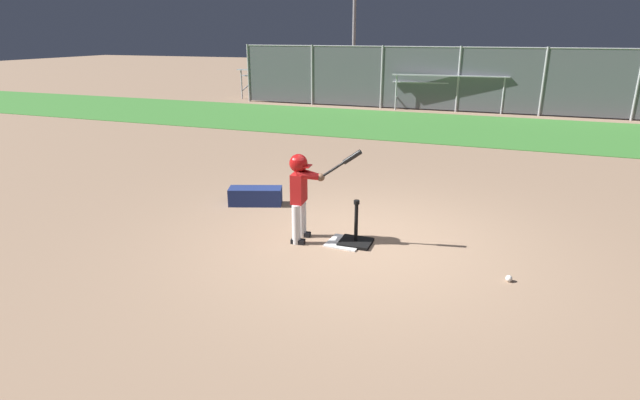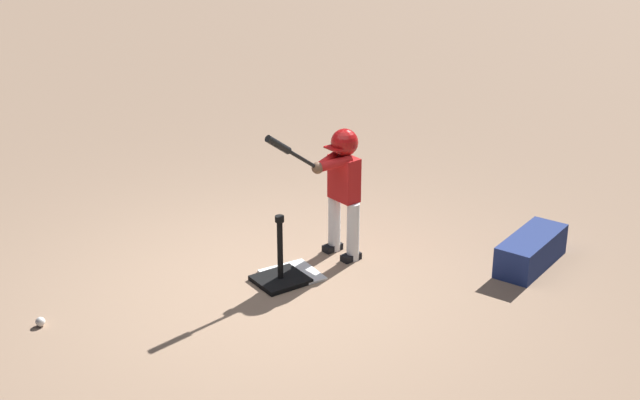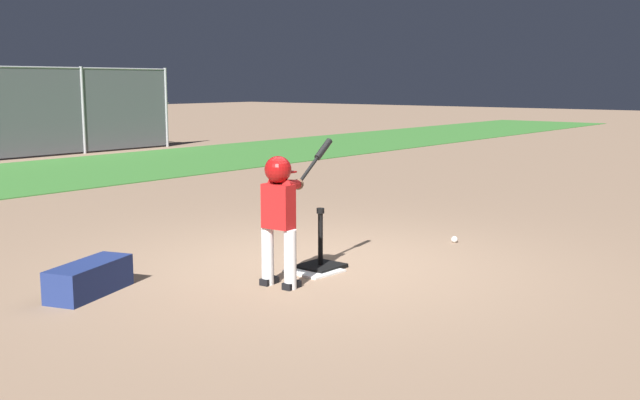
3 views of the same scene
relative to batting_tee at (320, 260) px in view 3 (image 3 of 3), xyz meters
The scene contains 7 objects.
ground_plane 0.17m from the batting_tee, 33.96° to the left, with size 90.00×90.00×0.00m, color #93755B.
home_plate 0.16m from the batting_tee, 165.75° to the right, with size 0.44×0.44×0.02m, color white.
batting_tee is the anchor object (origin of this frame).
batter_child 0.98m from the batting_tee, behind, with size 0.94×0.37×1.28m.
baseball 1.95m from the batting_tee, 12.74° to the right, with size 0.07×0.07×0.07m, color white.
bleachers_far_left 15.34m from the batting_tee, 63.80° to the left, with size 3.58×2.61×1.27m.
equipment_bag 2.19m from the batting_tee, 153.53° to the left, with size 0.84×0.32×0.28m, color navy.
Camera 3 is at (-5.68, -4.60, 1.81)m, focal length 42.00 mm.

